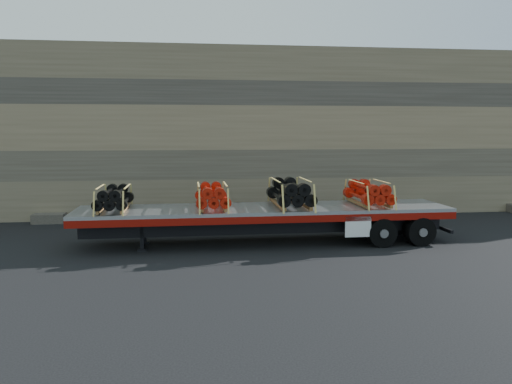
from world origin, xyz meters
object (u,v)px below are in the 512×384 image
Objects in this scene: bundle_front at (114,199)px; bundle_midfront at (212,197)px; bundle_rear at (368,194)px; trailer at (265,225)px; bundle_midrear at (290,194)px.

bundle_front is 0.96× the size of bundle_midfront.
bundle_midfront is 5.08m from bundle_rear.
bundle_midrear is at bearing -0.00° from trailer.
bundle_front is 5.47m from bundle_midrear.
bundle_front is (-4.64, -0.04, 0.94)m from trailer.
bundle_rear is at bearing -0.00° from trailer.
bundle_midrear is (5.46, 0.05, 0.07)m from bundle_front.
bundle_midrear reaches higher than trailer.
bundle_midrear reaches higher than bundle_rear.
bundle_midfront is 2.48m from bundle_midrear.
bundle_rear reaches higher than trailer.
bundle_midfront reaches higher than bundle_front.
bundle_rear is (3.42, 0.03, 0.96)m from trailer.
bundle_midrear is at bearing -180.00° from bundle_rear.
bundle_rear is at bearing -0.00° from bundle_front.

